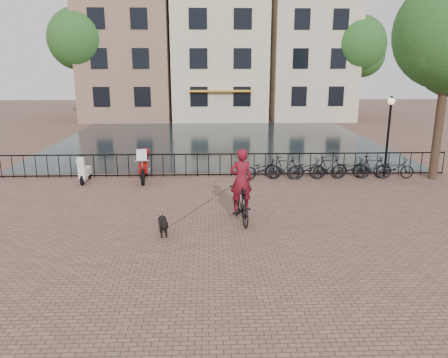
{
  "coord_description": "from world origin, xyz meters",
  "views": [
    {
      "loc": [
        -0.48,
        -10.68,
        4.84
      ],
      "look_at": [
        0.0,
        3.0,
        1.2
      ],
      "focal_mm": 35.0,
      "sensor_mm": 36.0,
      "label": 1
    }
  ],
  "objects_px": {
    "lamp_post": "(389,123)",
    "dog": "(163,225)",
    "motorcycle": "(144,162)",
    "cyclist": "(241,190)",
    "scooter": "(85,168)"
  },
  "relations": [
    {
      "from": "lamp_post",
      "to": "dog",
      "type": "bearing_deg",
      "value": -144.71
    },
    {
      "from": "motorcycle",
      "to": "cyclist",
      "type": "bearing_deg",
      "value": -58.35
    },
    {
      "from": "lamp_post",
      "to": "motorcycle",
      "type": "distance_m",
      "value": 10.57
    },
    {
      "from": "lamp_post",
      "to": "dog",
      "type": "xyz_separation_m",
      "value": [
        -9.02,
        -6.39,
        -2.08
      ]
    },
    {
      "from": "dog",
      "to": "motorcycle",
      "type": "relative_size",
      "value": 0.43
    },
    {
      "from": "cyclist",
      "to": "dog",
      "type": "relative_size",
      "value": 2.93
    },
    {
      "from": "motorcycle",
      "to": "scooter",
      "type": "bearing_deg",
      "value": -178.72
    },
    {
      "from": "lamp_post",
      "to": "scooter",
      "type": "relative_size",
      "value": 2.65
    },
    {
      "from": "dog",
      "to": "motorcycle",
      "type": "height_order",
      "value": "motorcycle"
    },
    {
      "from": "cyclist",
      "to": "scooter",
      "type": "distance_m",
      "value": 7.95
    },
    {
      "from": "lamp_post",
      "to": "motorcycle",
      "type": "relative_size",
      "value": 1.58
    },
    {
      "from": "cyclist",
      "to": "motorcycle",
      "type": "bearing_deg",
      "value": -63.7
    },
    {
      "from": "cyclist",
      "to": "dog",
      "type": "distance_m",
      "value": 2.66
    },
    {
      "from": "motorcycle",
      "to": "scooter",
      "type": "height_order",
      "value": "motorcycle"
    },
    {
      "from": "dog",
      "to": "motorcycle",
      "type": "xyz_separation_m",
      "value": [
        -1.43,
        6.27,
        0.47
      ]
    }
  ]
}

